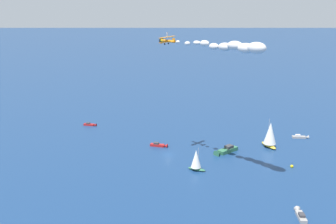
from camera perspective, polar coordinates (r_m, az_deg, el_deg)
The scene contains 12 objects.
ground_plane at distance 146.89m, azimuth -0.00°, elevation -6.22°, with size 2000.00×2000.00×0.00m, color navy.
motorboat_near_centre at distance 185.00m, azimuth -11.20°, elevation -1.81°, with size 5.10×5.71×1.77m.
sailboat_far_port at distance 132.51m, azimuth 4.12°, elevation -6.97°, with size 4.66×6.41×8.11m.
motorboat_far_stbd at distance 149.82m, azimuth 8.31°, elevation -5.60°, with size 11.01×3.48×3.15m.
sailboat_inshore at distance 157.72m, azimuth 14.64°, elevation -3.20°, with size 6.00×9.15×11.37m.
motorboat_offshore at distance 173.66m, azimuth 18.80°, elevation -3.45°, with size 6.21×5.73×1.95m.
motorboat_trailing at distance 111.96m, azimuth 18.69°, elevation -13.96°, with size 5.86×6.45×2.02m.
motorboat_ahead at distance 154.89m, azimuth -1.22°, elevation -4.85°, with size 5.65×6.60×2.02m.
marker_buoy at distance 142.13m, azimuth 17.58°, elevation -7.55°, with size 1.10×1.10×2.10m.
biplane_lead at distance 137.47m, azimuth -0.09°, elevation 10.36°, with size 7.39×6.91×3.60m.
wingwalker_lead at distance 137.23m, azimuth -0.13°, elevation 11.27°, with size 0.93×0.25×1.77m.
smoke_trail_lead at distance 118.64m, azimuth 9.91°, elevation 9.34°, with size 7.38×34.50×3.73m.
Camera 1 is at (-82.19, -109.34, 53.52)m, focal length 41.87 mm.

